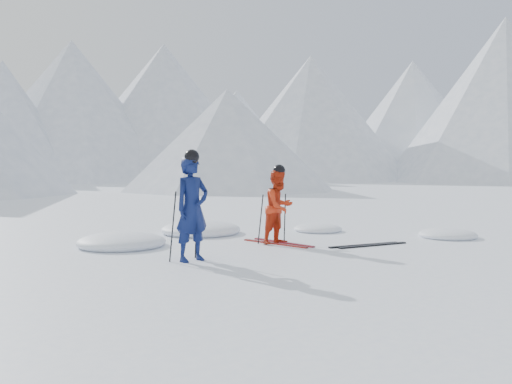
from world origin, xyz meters
TOP-DOWN VIEW (x-y plane):
  - ground at (0.00, 0.00)m, footprint 160.00×160.00m
  - mountain_range at (5.71, 35.31)m, footprint 106.15×62.94m
  - skier_blue at (-3.59, -0.34)m, footprint 0.71×0.50m
  - skier_red at (-1.06, 0.23)m, footprint 0.82×0.67m
  - pole_blue_left at (-3.89, -0.19)m, footprint 0.12×0.09m
  - pole_blue_right at (-3.34, -0.09)m, footprint 0.12×0.07m
  - pole_red_left at (-1.36, 0.48)m, footprint 0.11×0.09m
  - pole_red_right at (-0.76, 0.38)m, footprint 0.11×0.08m
  - ski_worn_left at (-1.18, 0.23)m, footprint 0.33×1.70m
  - ski_worn_right at (-0.94, 0.23)m, footprint 0.22×1.70m
  - ski_loose_a at (0.13, -1.08)m, footprint 1.67×0.50m
  - ski_loose_b at (0.23, -1.23)m, footprint 1.68×0.44m
  - snow_lumps at (-1.47, 1.75)m, footprint 7.96×5.78m

SIDE VIEW (x-z plane):
  - ground at x=0.00m, z-range 0.00..0.00m
  - snow_lumps at x=-1.47m, z-range -0.21..0.21m
  - ski_worn_left at x=-1.18m, z-range 0.00..0.03m
  - ski_worn_right at x=-0.94m, z-range 0.00..0.03m
  - ski_loose_a at x=0.13m, z-range 0.00..0.03m
  - ski_loose_b at x=0.23m, z-range 0.00..0.03m
  - pole_red_left at x=-1.36m, z-range 0.00..1.04m
  - pole_red_right at x=-0.76m, z-range 0.00..1.04m
  - pole_blue_right at x=-3.34m, z-range 0.00..1.22m
  - pole_blue_left at x=-3.89m, z-range 0.00..1.22m
  - skier_red at x=-1.06m, z-range 0.00..1.57m
  - skier_blue at x=-3.59m, z-range 0.00..1.83m
  - mountain_range at x=5.71m, z-range -1.04..14.49m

